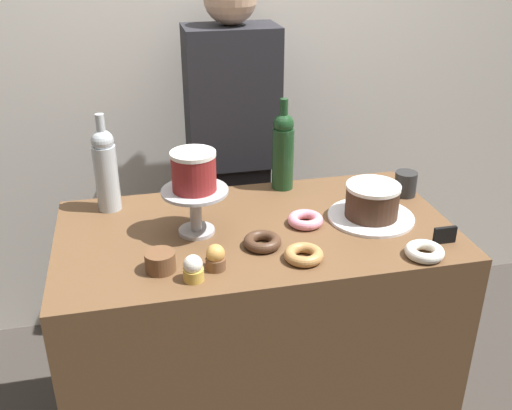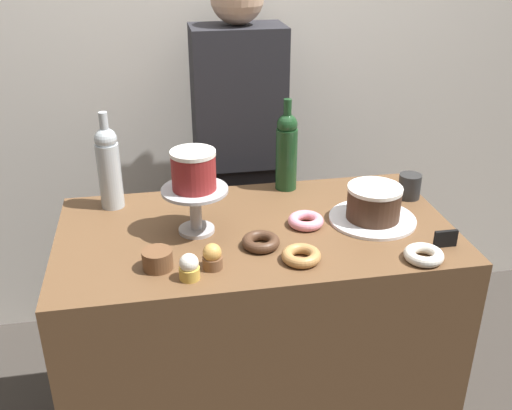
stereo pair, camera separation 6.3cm
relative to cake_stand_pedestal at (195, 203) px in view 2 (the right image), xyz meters
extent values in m
cube|color=silver|center=(0.18, 0.89, 0.31)|extent=(6.00, 0.05, 2.60)
cube|color=brown|center=(0.18, -0.01, -0.54)|extent=(1.22, 0.66, 0.89)
cylinder|color=#B2B2B7|center=(0.00, 0.00, -0.09)|extent=(0.11, 0.11, 0.01)
cylinder|color=#B2B2B7|center=(0.00, 0.00, -0.02)|extent=(0.04, 0.04, 0.12)
cylinder|color=#B2B2B7|center=(0.00, 0.00, 0.04)|extent=(0.20, 0.20, 0.01)
cylinder|color=maroon|center=(0.00, 0.00, 0.10)|extent=(0.13, 0.13, 0.11)
cylinder|color=white|center=(0.00, 0.00, 0.16)|extent=(0.13, 0.13, 0.01)
cylinder|color=white|center=(0.56, -0.03, -0.09)|extent=(0.28, 0.28, 0.01)
cylinder|color=#3D2619|center=(0.56, -0.03, -0.04)|extent=(0.17, 0.17, 0.10)
cylinder|color=white|center=(0.56, -0.03, 0.01)|extent=(0.17, 0.17, 0.01)
cylinder|color=#B2BCC1|center=(-0.26, 0.23, 0.01)|extent=(0.08, 0.08, 0.22)
sphere|color=#B2BCC1|center=(-0.26, 0.23, 0.14)|extent=(0.07, 0.07, 0.07)
cylinder|color=#B2BCC1|center=(-0.26, 0.23, 0.19)|extent=(0.03, 0.03, 0.08)
cylinder|color=#193D1E|center=(0.34, 0.27, 0.01)|extent=(0.08, 0.08, 0.22)
sphere|color=#193D1E|center=(0.34, 0.27, 0.14)|extent=(0.07, 0.07, 0.07)
cylinder|color=#193D1E|center=(0.34, 0.27, 0.19)|extent=(0.03, 0.03, 0.08)
cylinder|color=gold|center=(-0.04, -0.26, -0.08)|extent=(0.06, 0.06, 0.03)
sphere|color=white|center=(-0.04, -0.26, -0.05)|extent=(0.05, 0.05, 0.05)
cylinder|color=brown|center=(0.02, -0.22, -0.08)|extent=(0.06, 0.06, 0.03)
sphere|color=#CC9347|center=(0.02, -0.22, -0.05)|extent=(0.05, 0.05, 0.05)
torus|color=pink|center=(0.34, -0.02, -0.08)|extent=(0.11, 0.11, 0.03)
torus|color=silver|center=(0.61, -0.28, -0.08)|extent=(0.11, 0.11, 0.03)
torus|color=#472D1E|center=(0.18, -0.13, -0.08)|extent=(0.11, 0.11, 0.03)
torus|color=#B27F47|center=(0.27, -0.23, -0.08)|extent=(0.11, 0.11, 0.03)
cylinder|color=brown|center=(-0.12, -0.19, -0.09)|extent=(0.08, 0.08, 0.01)
cylinder|color=brown|center=(-0.12, -0.19, -0.08)|extent=(0.08, 0.08, 0.01)
cylinder|color=brown|center=(-0.12, -0.19, -0.07)|extent=(0.08, 0.08, 0.01)
cylinder|color=brown|center=(-0.12, -0.19, -0.06)|extent=(0.08, 0.08, 0.01)
cylinder|color=brown|center=(-0.12, -0.19, -0.05)|extent=(0.08, 0.08, 0.01)
cube|color=black|center=(0.71, -0.23, -0.07)|extent=(0.07, 0.01, 0.05)
cylinder|color=#282828|center=(0.74, 0.11, -0.05)|extent=(0.08, 0.08, 0.08)
cube|color=black|center=(0.23, 0.64, -0.56)|extent=(0.28, 0.18, 0.85)
cube|color=#232328|center=(0.23, 0.64, 0.14)|extent=(0.36, 0.22, 0.55)
camera|label=1|loc=(-0.17, -1.58, 0.77)|focal=41.04mm
camera|label=2|loc=(-0.11, -1.59, 0.77)|focal=41.04mm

